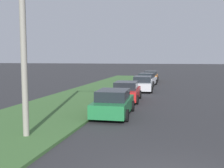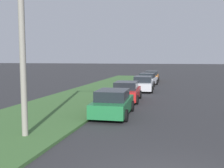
{
  "view_description": "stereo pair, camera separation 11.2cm",
  "coord_description": "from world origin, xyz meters",
  "px_view_note": "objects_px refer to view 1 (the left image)",
  "views": [
    {
      "loc": [
        -6.31,
        -0.01,
        3.19
      ],
      "look_at": [
        12.25,
        4.46,
        1.34
      ],
      "focal_mm": 42.45,
      "sensor_mm": 36.0,
      "label": 1
    },
    {
      "loc": [
        -6.28,
        -0.12,
        3.19
      ],
      "look_at": [
        12.25,
        4.46,
        1.34
      ],
      "focal_mm": 42.45,
      "sensor_mm": 36.0,
      "label": 2
    }
  ],
  "objects_px": {
    "parked_car_silver": "(143,84)",
    "streetlight": "(32,27)",
    "parked_car_red": "(126,92)",
    "parked_car_white": "(147,79)",
    "parked_car_orange": "(151,76)",
    "parked_car_green": "(113,103)"
  },
  "relations": [
    {
      "from": "parked_car_silver",
      "to": "streetlight",
      "type": "height_order",
      "value": "streetlight"
    },
    {
      "from": "parked_car_red",
      "to": "parked_car_silver",
      "type": "bearing_deg",
      "value": -7.46
    },
    {
      "from": "parked_car_silver",
      "to": "parked_car_white",
      "type": "distance_m",
      "value": 5.5
    },
    {
      "from": "parked_car_silver",
      "to": "parked_car_orange",
      "type": "relative_size",
      "value": 1.01
    },
    {
      "from": "parked_car_orange",
      "to": "parked_car_white",
      "type": "bearing_deg",
      "value": 178.49
    },
    {
      "from": "parked_car_white",
      "to": "streetlight",
      "type": "bearing_deg",
      "value": 177.74
    },
    {
      "from": "parked_car_green",
      "to": "parked_car_silver",
      "type": "xyz_separation_m",
      "value": [
        11.43,
        -0.23,
        0.0
      ]
    },
    {
      "from": "streetlight",
      "to": "parked_car_red",
      "type": "bearing_deg",
      "value": -10.33
    },
    {
      "from": "parked_car_green",
      "to": "parked_car_white",
      "type": "bearing_deg",
      "value": -2.98
    },
    {
      "from": "parked_car_silver",
      "to": "parked_car_orange",
      "type": "xyz_separation_m",
      "value": [
        10.87,
        0.21,
        0.0
      ]
    },
    {
      "from": "parked_car_red",
      "to": "parked_car_orange",
      "type": "relative_size",
      "value": 1.01
    },
    {
      "from": "streetlight",
      "to": "parked_car_green",
      "type": "bearing_deg",
      "value": -22.98
    },
    {
      "from": "parked_car_red",
      "to": "parked_car_white",
      "type": "xyz_separation_m",
      "value": [
        11.7,
        -0.29,
        0.0
      ]
    },
    {
      "from": "parked_car_red",
      "to": "streetlight",
      "type": "xyz_separation_m",
      "value": [
        -10.09,
        1.84,
        3.67
      ]
    },
    {
      "from": "parked_car_silver",
      "to": "parked_car_orange",
      "type": "distance_m",
      "value": 10.87
    },
    {
      "from": "parked_car_silver",
      "to": "parked_car_orange",
      "type": "bearing_deg",
      "value": -2.1
    },
    {
      "from": "parked_car_white",
      "to": "parked_car_orange",
      "type": "relative_size",
      "value": 1.01
    },
    {
      "from": "parked_car_orange",
      "to": "parked_car_silver",
      "type": "bearing_deg",
      "value": 179.04
    },
    {
      "from": "parked_car_red",
      "to": "parked_car_white",
      "type": "height_order",
      "value": "same"
    },
    {
      "from": "parked_car_white",
      "to": "streetlight",
      "type": "distance_m",
      "value": 22.2
    },
    {
      "from": "parked_car_green",
      "to": "parked_car_white",
      "type": "height_order",
      "value": "same"
    },
    {
      "from": "parked_car_white",
      "to": "parked_car_red",
      "type": "bearing_deg",
      "value": -178.1
    }
  ]
}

